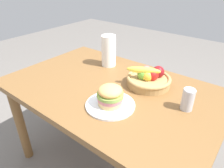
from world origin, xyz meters
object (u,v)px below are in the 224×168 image
(soda_can, at_px, (188,99))
(paper_towel_roll, at_px, (109,51))
(plate, at_px, (110,105))
(sandwich, at_px, (110,95))
(fruit_basket, at_px, (149,78))

(soda_can, relative_size, paper_towel_roll, 0.53)
(plate, xyz_separation_m, soda_can, (0.35, 0.23, 0.06))
(plate, bearing_deg, paper_towel_roll, 129.89)
(soda_can, xyz_separation_m, paper_towel_roll, (-0.70, 0.19, 0.06))
(plate, relative_size, soda_can, 2.22)
(sandwich, bearing_deg, fruit_basket, 81.83)
(plate, bearing_deg, sandwich, 180.00)
(soda_can, xyz_separation_m, fruit_basket, (-0.30, 0.11, -0.01))
(sandwich, relative_size, soda_can, 1.18)
(fruit_basket, bearing_deg, plate, -98.17)
(soda_can, height_order, paper_towel_roll, paper_towel_roll)
(sandwich, relative_size, fruit_basket, 0.51)
(soda_can, bearing_deg, fruit_basket, 160.00)
(soda_can, relative_size, fruit_basket, 0.43)
(soda_can, distance_m, paper_towel_roll, 0.73)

